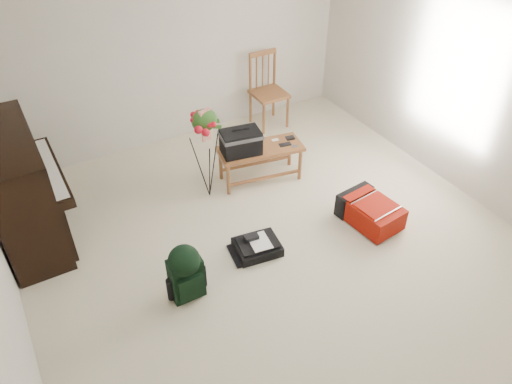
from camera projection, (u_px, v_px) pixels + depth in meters
floor at (282, 254)px, 5.27m from camera, size 5.00×5.50×0.01m
ceiling at (292, 16)px, 3.73m from camera, size 5.00×5.50×0.01m
wall_back at (171, 51)px, 6.38m from camera, size 5.00×0.04×2.50m
wall_right at (478, 92)px, 5.48m from camera, size 0.04×5.50×2.50m
piano at (21, 191)px, 5.14m from camera, size 0.71×1.50×1.25m
bench at (248, 145)px, 5.90m from camera, size 1.09×0.59×0.80m
dining_chair at (268, 91)px, 7.11m from camera, size 0.47×0.47×1.06m
red_suitcase at (368, 209)px, 5.61m from camera, size 0.52×0.72×0.29m
black_duffel at (257, 246)px, 5.26m from camera, size 0.51×0.43×0.19m
green_backpack at (186, 270)px, 4.62m from camera, size 0.31×0.30×0.62m
flower_stand at (207, 155)px, 5.70m from camera, size 0.47×0.47×1.20m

